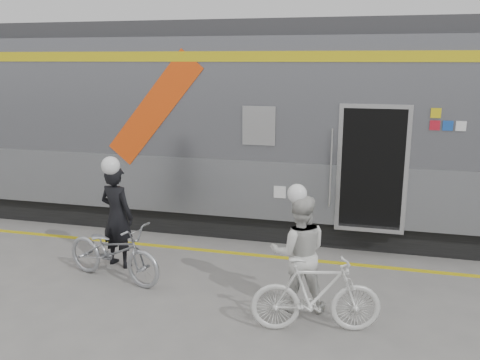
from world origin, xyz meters
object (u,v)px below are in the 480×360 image
(man, at_px, (117,216))
(bicycle_right, at_px, (316,295))
(bicycle_left, at_px, (113,251))
(woman, at_px, (299,253))

(man, distance_m, bicycle_right, 3.71)
(man, bearing_deg, bicycle_left, 124.72)
(bicycle_left, relative_size, woman, 1.10)
(man, xyz_separation_m, bicycle_left, (0.20, -0.55, -0.39))
(man, relative_size, bicycle_right, 1.04)
(bicycle_left, relative_size, bicycle_right, 1.09)
(bicycle_right, bearing_deg, man, 56.19)
(bicycle_left, bearing_deg, woman, -79.74)
(woman, relative_size, bicycle_right, 0.99)
(bicycle_left, xyz_separation_m, woman, (2.94, -0.23, 0.35))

